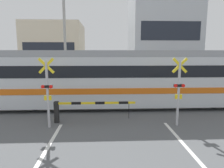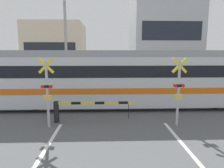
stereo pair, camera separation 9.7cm
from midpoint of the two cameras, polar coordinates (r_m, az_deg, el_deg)
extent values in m
cube|color=gray|center=(11.62, -0.39, -7.09)|extent=(50.00, 0.10, 0.08)
cube|color=gray|center=(13.00, -0.63, -5.35)|extent=(50.00, 0.10, 0.08)
cube|color=silver|center=(12.05, 3.42, 1.17)|extent=(16.67, 2.79, 2.79)
cube|color=gray|center=(11.94, 3.49, 8.67)|extent=(16.50, 2.46, 0.36)
cube|color=orange|center=(12.12, 3.40, -0.79)|extent=(16.68, 2.85, 0.32)
cube|color=black|center=(11.99, 3.45, 4.14)|extent=(16.00, 2.83, 0.64)
cylinder|color=black|center=(12.17, -21.34, -5.32)|extent=(0.76, 0.12, 0.76)
cylinder|color=black|center=(13.50, -19.40, -3.85)|extent=(0.76, 0.12, 0.76)
cylinder|color=black|center=(13.19, 26.73, -4.60)|extent=(0.76, 0.12, 0.76)
cylinder|color=black|center=(14.42, 23.96, -3.32)|extent=(0.76, 0.12, 0.76)
cube|color=black|center=(9.76, -15.84, -7.73)|extent=(0.20, 0.20, 1.01)
cube|color=yellow|center=(9.40, -4.89, -5.43)|extent=(3.69, 0.09, 0.09)
cube|color=black|center=(9.48, -10.49, -5.42)|extent=(0.44, 0.10, 0.10)
cube|color=black|center=(9.39, -3.76, -5.43)|extent=(0.44, 0.10, 0.10)
cube|color=black|center=(9.43, 3.01, -5.36)|extent=(0.44, 0.10, 0.10)
cylinder|color=black|center=(9.57, 4.54, -7.73)|extent=(0.02, 0.02, 0.74)
cube|color=black|center=(15.06, 9.27, -1.68)|extent=(0.20, 0.20, 1.01)
cube|color=yellow|center=(14.73, 2.27, -0.17)|extent=(3.69, 0.09, 0.09)
cube|color=black|center=(14.83, 5.82, -0.14)|extent=(0.44, 0.10, 0.10)
cube|color=black|center=(14.71, 1.55, -0.17)|extent=(0.44, 0.10, 0.10)
cube|color=black|center=(14.67, -2.76, -0.20)|extent=(0.44, 0.10, 0.10)
cylinder|color=black|center=(14.75, -3.76, -1.80)|extent=(0.02, 0.02, 0.74)
cylinder|color=#B2B2B7|center=(9.02, -18.19, -2.87)|extent=(0.11, 0.11, 2.94)
cube|color=yellow|center=(8.86, -18.58, 4.97)|extent=(0.68, 0.04, 0.68)
cube|color=yellow|center=(8.86, -18.58, 4.97)|extent=(0.68, 0.04, 0.68)
cube|color=black|center=(8.96, -18.30, -0.66)|extent=(0.44, 0.12, 0.12)
cylinder|color=red|center=(8.94, -19.48, -0.75)|extent=(0.15, 0.03, 0.15)
cylinder|color=red|center=(8.84, -17.37, -0.74)|extent=(0.15, 0.03, 0.15)
cube|color=yellow|center=(9.03, -18.18, -3.81)|extent=(0.32, 0.03, 0.20)
cylinder|color=#B2B2B7|center=(9.28, 18.16, -2.55)|extent=(0.11, 0.11, 2.94)
cube|color=yellow|center=(9.13, 18.54, 5.07)|extent=(0.68, 0.04, 0.68)
cube|color=yellow|center=(9.13, 18.54, 5.07)|extent=(0.68, 0.04, 0.68)
cube|color=black|center=(9.22, 18.27, -0.40)|extent=(0.44, 0.12, 0.12)
cylinder|color=red|center=(9.09, 17.43, -0.49)|extent=(0.15, 0.03, 0.15)
cylinder|color=red|center=(9.22, 19.42, -0.47)|extent=(0.15, 0.03, 0.15)
cube|color=yellow|center=(9.29, 18.16, -3.46)|extent=(0.32, 0.03, 0.20)
cylinder|color=#33384C|center=(18.49, -1.36, 0.15)|extent=(0.13, 0.13, 0.85)
cylinder|color=#33384C|center=(18.49, -0.93, 0.15)|extent=(0.13, 0.13, 0.85)
cube|color=#386647|center=(18.39, -1.15, 2.50)|extent=(0.38, 0.22, 0.67)
sphere|color=tan|center=(18.34, -1.16, 3.92)|extent=(0.23, 0.23, 0.23)
cube|color=beige|center=(25.92, -15.80, 8.82)|extent=(6.54, 6.64, 6.70)
cube|color=#1E232D|center=(22.69, -17.76, 9.62)|extent=(5.49, 0.03, 1.34)
cube|color=#B2B7BC|center=(26.35, 13.94, 12.68)|extent=(7.80, 6.64, 10.18)
cube|color=#1E232D|center=(23.23, 16.37, 14.39)|extent=(6.55, 0.03, 2.04)
cylinder|color=gray|center=(17.29, -13.39, 10.21)|extent=(0.22, 0.22, 7.41)
camera|label=1|loc=(0.05, -90.26, -0.04)|focal=32.00mm
camera|label=2|loc=(0.05, 89.74, 0.04)|focal=32.00mm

